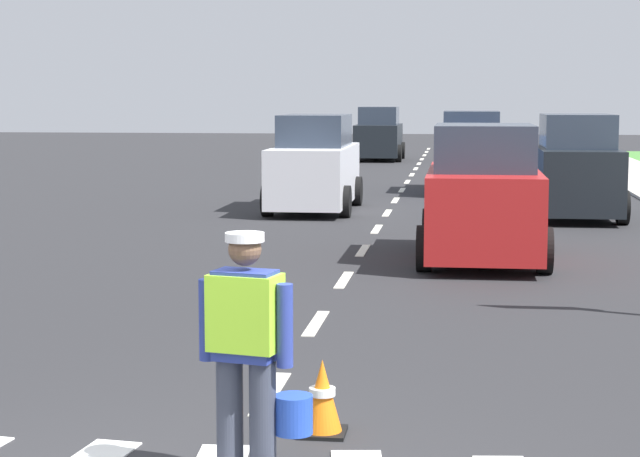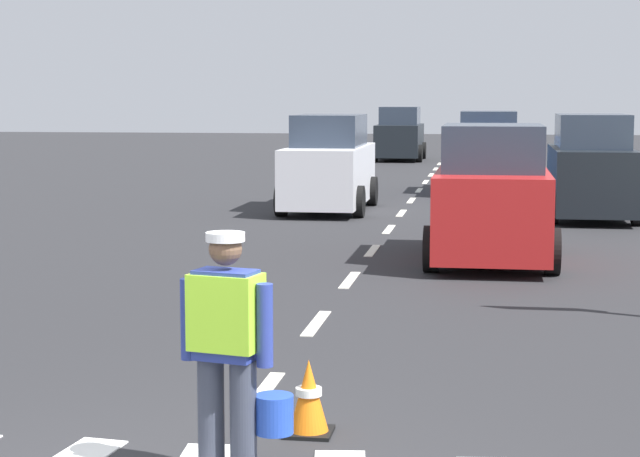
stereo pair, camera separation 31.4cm
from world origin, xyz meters
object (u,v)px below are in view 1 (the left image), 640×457
traffic_cone_near (322,397)px  car_outgoing_far (471,155)px  road_worker (249,343)px  car_parked_far (576,170)px  car_outgoing_ahead (483,198)px  car_oncoming_second (315,166)px  car_oncoming_third (379,135)px

traffic_cone_near → car_outgoing_far: car_outgoing_far is taller
road_worker → car_parked_far: bearing=77.4°
car_outgoing_ahead → car_oncoming_second: size_ratio=0.92×
car_outgoing_ahead → car_oncoming_second: (-3.61, 7.24, 0.01)m
car_oncoming_third → car_oncoming_second: size_ratio=0.91×
car_outgoing_ahead → car_oncoming_third: bearing=97.7°
car_outgoing_far → car_parked_far: 6.37m
traffic_cone_near → car_oncoming_third: 36.39m
traffic_cone_near → car_parked_far: car_parked_far is taller
car_outgoing_ahead → car_oncoming_third: size_ratio=1.01×
road_worker → traffic_cone_near: bearing=71.4°
car_oncoming_second → car_oncoming_third: bearing=90.1°
car_outgoing_far → car_parked_far: car_parked_far is taller
traffic_cone_near → car_oncoming_third: (-2.29, 36.32, 0.70)m
car_parked_far → car_oncoming_third: (-5.69, 20.63, -0.02)m
car_outgoing_ahead → car_oncoming_third: (-3.65, 27.08, 0.00)m
car_outgoing_ahead → car_outgoing_far: (-0.11, 12.46, 0.02)m
car_outgoing_far → car_oncoming_third: bearing=103.6°
traffic_cone_near → car_parked_far: (3.40, 15.69, 0.73)m
traffic_cone_near → car_parked_far: 16.07m
traffic_cone_near → car_oncoming_third: size_ratio=0.15×
car_oncoming_third → car_oncoming_second: (0.04, -19.85, 0.01)m
road_worker → car_outgoing_ahead: (1.72, 10.29, 0.05)m
car_outgoing_far → traffic_cone_near: bearing=-93.3°
car_oncoming_second → car_outgoing_ahead: bearing=-63.5°
car_parked_far → car_outgoing_far: bearing=109.7°
car_outgoing_ahead → car_outgoing_far: size_ratio=1.00×
traffic_cone_near → car_oncoming_second: (-2.24, 16.47, 0.71)m
car_outgoing_far → car_oncoming_second: car_outgoing_far is taller
car_parked_far → car_oncoming_third: 21.40m
car_parked_far → car_oncoming_third: bearing=105.4°
car_outgoing_far → car_oncoming_third: size_ratio=1.01×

